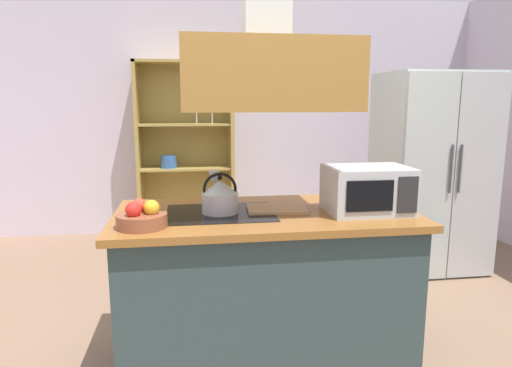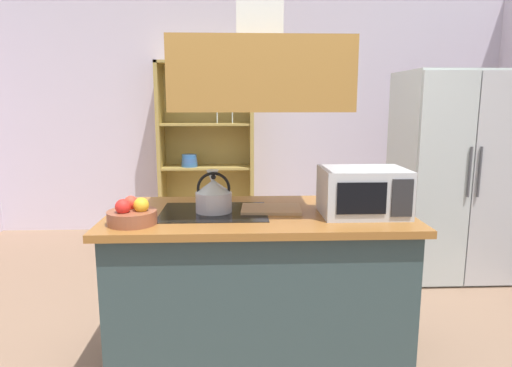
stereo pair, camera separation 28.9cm
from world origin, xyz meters
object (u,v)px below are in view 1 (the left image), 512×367
at_px(cutting_board, 277,209).
at_px(microwave, 368,190).
at_px(kettle, 220,196).
at_px(refrigerator, 430,172).
at_px(fruit_bowl, 142,217).
at_px(wine_glass_on_counter, 214,179).
at_px(dish_cabinet, 186,160).

bearing_deg(cutting_board, microwave, -12.72).
height_order(kettle, cutting_board, kettle).
distance_m(refrigerator, kettle, 2.39).
bearing_deg(refrigerator, fruit_bowl, -147.48).
height_order(kettle, wine_glass_on_counter, kettle).
bearing_deg(kettle, microwave, -6.36).
relative_size(dish_cabinet, fruit_bowl, 7.73).
relative_size(dish_cabinet, kettle, 8.54).
relative_size(refrigerator, dish_cabinet, 0.91).
relative_size(refrigerator, wine_glass_on_counter, 8.61).
bearing_deg(wine_glass_on_counter, fruit_bowl, -129.26).
relative_size(kettle, microwave, 0.50).
relative_size(wine_glass_on_counter, fruit_bowl, 0.82).
bearing_deg(wine_glass_on_counter, microwave, -21.65).
bearing_deg(wine_glass_on_counter, dish_cabinet, 94.70).
xyz_separation_m(refrigerator, wine_glass_on_counter, (-2.01, -1.06, 0.16)).
bearing_deg(dish_cabinet, kettle, -85.35).
relative_size(kettle, fruit_bowl, 0.90).
distance_m(cutting_board, wine_glass_on_counter, 0.44).
bearing_deg(microwave, wine_glass_on_counter, 158.35).
height_order(dish_cabinet, cutting_board, dish_cabinet).
height_order(dish_cabinet, kettle, dish_cabinet).
height_order(dish_cabinet, fruit_bowl, dish_cabinet).
bearing_deg(cutting_board, fruit_bowl, -160.97).
bearing_deg(kettle, fruit_bowl, -150.22).
xyz_separation_m(cutting_board, microwave, (0.50, -0.11, 0.12)).
bearing_deg(refrigerator, kettle, -146.94).
distance_m(refrigerator, fruit_bowl, 2.85).
xyz_separation_m(dish_cabinet, wine_glass_on_counter, (0.20, -2.42, 0.18)).
height_order(cutting_board, microwave, microwave).
distance_m(refrigerator, microwave, 1.82).
xyz_separation_m(microwave, fruit_bowl, (-1.24, -0.14, -0.08)).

